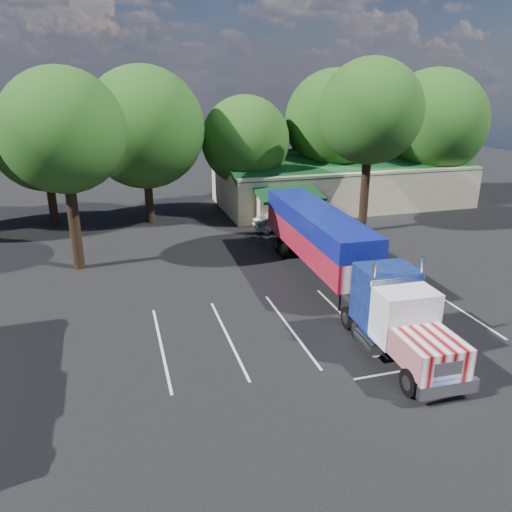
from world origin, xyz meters
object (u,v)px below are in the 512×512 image
object	(u,v)px
silver_sedan	(279,222)
woman	(367,297)
semi_truck	(334,250)
bicycle	(256,236)

from	to	relation	value
silver_sedan	woman	bearing A→B (deg)	179.55
woman	semi_truck	bearing A→B (deg)	-9.70
woman	silver_sedan	distance (m)	15.97
bicycle	silver_sedan	size ratio (longest dim) A/B	0.42
semi_truck	silver_sedan	distance (m)	12.74
woman	bicycle	distance (m)	13.66
semi_truck	woman	bearing A→B (deg)	-80.27
semi_truck	silver_sedan	world-z (taller)	semi_truck
semi_truck	woman	size ratio (longest dim) A/B	11.63
woman	bicycle	size ratio (longest dim) A/B	1.00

